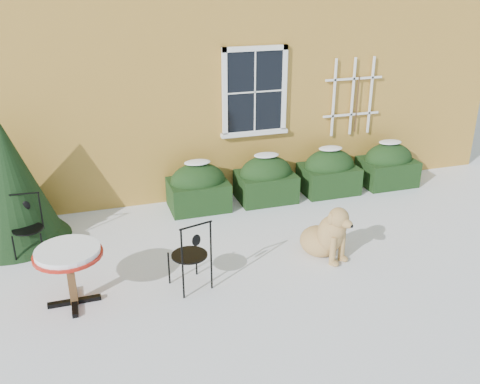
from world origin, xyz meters
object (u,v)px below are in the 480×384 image
object	(u,v)px
evergreen_shrub	(9,192)
dog	(327,235)
patio_chair_near	(191,254)
bistro_table	(68,258)
patio_chair_far	(28,226)

from	to	relation	value
evergreen_shrub	dog	world-z (taller)	evergreen_shrub
patio_chair_near	bistro_table	bearing A→B (deg)	-18.76
patio_chair_near	patio_chair_far	bearing A→B (deg)	-53.24
patio_chair_far	patio_chair_near	bearing A→B (deg)	-34.11
patio_chair_near	patio_chair_far	world-z (taller)	patio_chair_near
bistro_table	patio_chair_near	size ratio (longest dim) A/B	0.85
bistro_table	patio_chair_near	bearing A→B (deg)	-3.32
evergreen_shrub	patio_chair_far	size ratio (longest dim) A/B	2.19
evergreen_shrub	bistro_table	distance (m)	2.31
patio_chair_near	dog	bearing A→B (deg)	170.25
evergreen_shrub	bistro_table	xyz separation A→B (m)	(0.83, -2.15, -0.16)
patio_chair_far	dog	distance (m)	4.50
evergreen_shrub	patio_chair_near	bearing A→B (deg)	-43.10
dog	patio_chair_near	bearing A→B (deg)	162.77
bistro_table	dog	xyz separation A→B (m)	(3.68, 0.12, -0.31)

